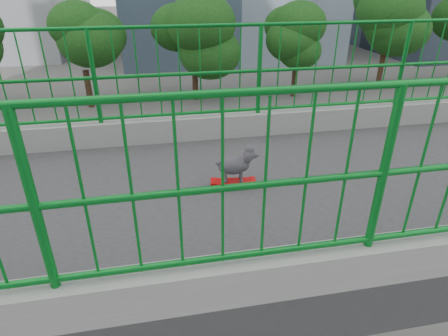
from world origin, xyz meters
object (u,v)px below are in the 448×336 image
Objects in this scene: poodle at (236,164)px; car_1 at (169,213)px; skateboard at (233,182)px; car_4 at (105,129)px; car_3 at (126,148)px.

car_1 is at bearing -168.68° from poodle.
skateboard reaches higher than car_1.
car_4 is at bearing -161.62° from car_1.
skateboard is at bearing 3.22° from car_1.
car_4 is at bearing -160.85° from skateboard.
car_4 reaches higher than car_1.
poodle is 11.27m from car_1.
poodle is 0.08× the size of car_3.
skateboard is 20.12m from car_4.
skateboard is 0.21m from poodle.
car_4 is (-3.20, -1.33, -0.08)m from car_3.
car_3 is at bearing -163.27° from poodle.
car_4 is at bearing 22.55° from car_3.
skateboard is 0.11× the size of car_1.
skateboard is 16.91m from car_3.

